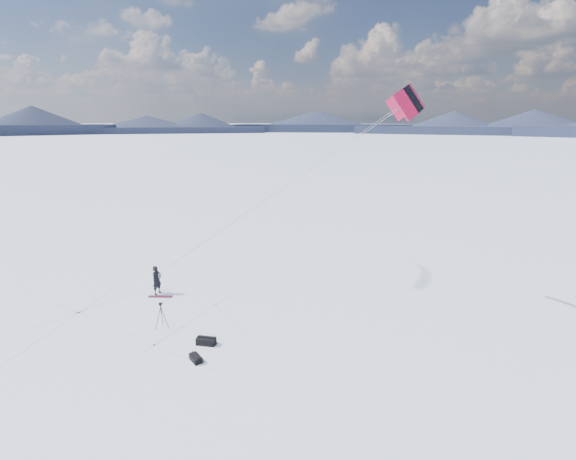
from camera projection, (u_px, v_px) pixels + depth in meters
The scene contains 9 objects.
ground at pixel (166, 319), 21.96m from camera, with size 1800.00×1800.00×0.00m, color white.
horizon_hills at pixel (161, 255), 21.05m from camera, with size 704.47×706.88×8.68m.
snow_tracks at pixel (142, 315), 22.36m from camera, with size 13.93×10.25×0.01m.
snowkiter at pixel (158, 294), 25.13m from camera, with size 0.64×0.42×1.76m, color black.
snowboard at pixel (160, 297), 24.69m from camera, with size 1.43×0.27×0.04m, color maroon.
tripod at pixel (161, 311), 20.89m from camera, with size 0.65×0.67×1.34m.
gear_bag_a at pixel (206, 341), 19.44m from camera, with size 0.97×0.68×0.40m.
gear_bag_b at pixel (196, 358), 18.11m from camera, with size 0.79×0.62×0.32m.
power_kite at pixel (406, 103), 20.01m from camera, with size 14.30×7.13×10.64m.
Camera 1 is at (15.35, -14.34, 10.20)m, focal length 26.00 mm.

